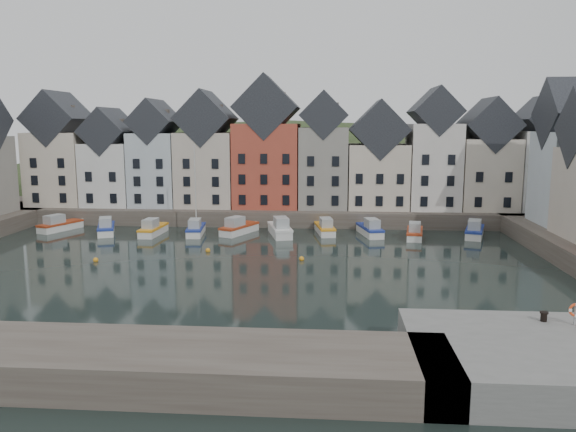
# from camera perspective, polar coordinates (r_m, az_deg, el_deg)

# --- Properties ---
(ground) EXTENTS (260.00, 260.00, 0.00)m
(ground) POSITION_cam_1_polar(r_m,az_deg,el_deg) (51.14, -5.66, -5.72)
(ground) COLOR black
(ground) RESTS_ON ground
(far_quay) EXTENTS (90.00, 16.00, 2.00)m
(far_quay) POSITION_cam_1_polar(r_m,az_deg,el_deg) (80.05, -1.98, 0.52)
(far_quay) COLOR #463D35
(far_quay) RESTS_ON ground
(hillside) EXTENTS (153.60, 70.40, 64.00)m
(hillside) POSITION_cam_1_polar(r_m,az_deg,el_deg) (109.52, -0.42, -7.24)
(hillside) COLOR #203018
(hillside) RESTS_ON ground
(far_terrace) EXTENTS (72.37, 8.16, 17.78)m
(far_terrace) POSITION_cam_1_polar(r_m,az_deg,el_deg) (76.95, 0.21, 6.07)
(far_terrace) COLOR beige
(far_terrace) RESTS_ON far_quay
(mooring_buoys) EXTENTS (20.50, 5.50, 0.50)m
(mooring_buoys) POSITION_cam_1_polar(r_m,az_deg,el_deg) (56.96, -8.71, -4.07)
(mooring_buoys) COLOR orange
(mooring_buoys) RESTS_ON ground
(boat_a) EXTENTS (3.93, 6.24, 2.30)m
(boat_a) POSITION_cam_1_polar(r_m,az_deg,el_deg) (76.09, -22.22, -0.88)
(boat_a) COLOR silver
(boat_a) RESTS_ON ground
(boat_b) EXTENTS (3.87, 6.35, 2.33)m
(boat_b) POSITION_cam_1_polar(r_m,az_deg,el_deg) (71.94, -18.00, -1.18)
(boat_b) COLOR silver
(boat_b) RESTS_ON ground
(boat_c) EXTENTS (2.15, 6.02, 2.28)m
(boat_c) POSITION_cam_1_polar(r_m,az_deg,el_deg) (69.64, -13.57, -1.33)
(boat_c) COLOR silver
(boat_c) RESTS_ON ground
(boat_d) EXTENTS (2.46, 5.98, 11.11)m
(boat_d) POSITION_cam_1_polar(r_m,az_deg,el_deg) (68.75, -9.36, -1.30)
(boat_d) COLOR silver
(boat_d) RESTS_ON ground
(boat_e) EXTENTS (4.33, 6.46, 2.39)m
(boat_e) POSITION_cam_1_polar(r_m,az_deg,el_deg) (68.67, -5.05, -1.23)
(boat_e) COLOR silver
(boat_e) RESTS_ON ground
(boat_f) EXTENTS (3.67, 7.03, 2.58)m
(boat_f) POSITION_cam_1_polar(r_m,az_deg,el_deg) (67.28, -0.80, -1.36)
(boat_f) COLOR silver
(boat_f) RESTS_ON ground
(boat_g) EXTENTS (2.79, 6.10, 2.26)m
(boat_g) POSITION_cam_1_polar(r_m,az_deg,el_deg) (68.59, 3.78, -1.26)
(boat_g) COLOR silver
(boat_g) RESTS_ON ground
(boat_h) EXTENTS (3.15, 6.34, 2.33)m
(boat_h) POSITION_cam_1_polar(r_m,az_deg,el_deg) (68.20, 8.36, -1.38)
(boat_h) COLOR silver
(boat_h) RESTS_ON ground
(boat_i) EXTENTS (2.64, 5.89, 2.18)m
(boat_i) POSITION_cam_1_polar(r_m,az_deg,el_deg) (67.36, 12.74, -1.68)
(boat_i) COLOR silver
(boat_i) RESTS_ON ground
(boat_j) EXTENTS (3.62, 6.42, 2.36)m
(boat_j) POSITION_cam_1_polar(r_m,az_deg,el_deg) (70.08, 18.43, -1.47)
(boat_j) COLOR silver
(boat_j) RESTS_ON ground
(mooring_bollard) EXTENTS (0.48, 0.48, 0.56)m
(mooring_bollard) POSITION_cam_1_polar(r_m,az_deg,el_deg) (35.92, 24.56, -9.24)
(mooring_bollard) COLOR black
(mooring_bollard) RESTS_ON near_quay
(life_ring_post) EXTENTS (0.80, 0.17, 1.30)m
(life_ring_post) POSITION_cam_1_polar(r_m,az_deg,el_deg) (35.84, 27.21, -8.54)
(life_ring_post) COLOR gray
(life_ring_post) RESTS_ON near_quay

